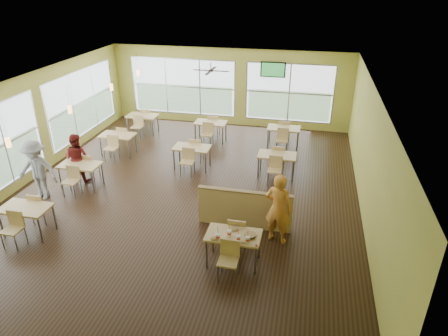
{
  "coord_description": "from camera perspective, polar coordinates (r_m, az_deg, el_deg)",
  "views": [
    {
      "loc": [
        3.36,
        -10.06,
        5.88
      ],
      "look_at": [
        1.3,
        -0.8,
        1.24
      ],
      "focal_mm": 32.0,
      "sensor_mm": 36.0,
      "label": 1
    }
  ],
  "objects": [
    {
      "name": "dining_tables",
      "position": [
        13.63,
        -7.37,
        3.16
      ],
      "size": [
        6.92,
        8.72,
        0.87
      ],
      "color": "tan",
      "rests_on": "floor"
    },
    {
      "name": "food_basket",
      "position": [
        8.77,
        3.79,
        -9.56
      ],
      "size": [
        0.27,
        0.27,
        0.06
      ],
      "color": "black",
      "rests_on": "main_table"
    },
    {
      "name": "main_table",
      "position": [
        8.91,
        1.35,
        -10.09
      ],
      "size": [
        1.22,
        1.52,
        0.87
      ],
      "color": "tan",
      "rests_on": "floor"
    },
    {
      "name": "wrapper_left",
      "position": [
        8.69,
        -1.44,
        -10.0
      ],
      "size": [
        0.19,
        0.18,
        0.04
      ],
      "primitive_type": "ellipsoid",
      "rotation": [
        0.0,
        0.0,
        0.24
      ],
      "color": "tan",
      "rests_on": "main_table"
    },
    {
      "name": "cup_yellow",
      "position": [
        8.75,
        0.75,
        -9.26
      ],
      "size": [
        0.1,
        0.1,
        0.37
      ],
      "color": "white",
      "rests_on": "main_table"
    },
    {
      "name": "patron_maroon",
      "position": [
        13.11,
        -20.3,
        1.41
      ],
      "size": [
        0.76,
        0.6,
        1.55
      ],
      "primitive_type": "imported",
      "rotation": [
        0.0,
        0.0,
        3.16
      ],
      "color": "maroon",
      "rests_on": "floor"
    },
    {
      "name": "pendant_lights",
      "position": [
        13.04,
        -18.44,
        9.49
      ],
      "size": [
        0.11,
        7.31,
        0.86
      ],
      "color": "#2D2119",
      "rests_on": "ceiling"
    },
    {
      "name": "man_plaid",
      "position": [
        9.52,
        7.78,
        -5.77
      ],
      "size": [
        0.75,
        0.59,
        1.8
      ],
      "primitive_type": "imported",
      "rotation": [
        0.0,
        0.0,
        2.87
      ],
      "color": "#CC4316",
      "rests_on": "floor"
    },
    {
      "name": "window_bays",
      "position": [
        15.11,
        -11.62,
        8.55
      ],
      "size": [
        9.24,
        10.24,
        2.38
      ],
      "color": "white",
      "rests_on": "room"
    },
    {
      "name": "room",
      "position": [
        11.44,
        -5.5,
        3.95
      ],
      "size": [
        12.0,
        12.04,
        3.2
      ],
      "color": "black",
      "rests_on": "ground"
    },
    {
      "name": "wrapper_mid",
      "position": [
        8.97,
        1.46,
        -8.65
      ],
      "size": [
        0.24,
        0.23,
        0.05
      ],
      "primitive_type": "ellipsoid",
      "rotation": [
        0.0,
        0.0,
        -0.29
      ],
      "color": "tan",
      "rests_on": "main_table"
    },
    {
      "name": "cup_blue",
      "position": [
        8.65,
        -0.87,
        -9.75
      ],
      "size": [
        0.1,
        0.1,
        0.36
      ],
      "color": "white",
      "rests_on": "main_table"
    },
    {
      "name": "patron_grey",
      "position": [
        12.41,
        -25.17,
        -0.29
      ],
      "size": [
        1.2,
        0.75,
        1.78
      ],
      "primitive_type": "imported",
      "rotation": [
        0.0,
        0.0,
        0.07
      ],
      "color": "slate",
      "rests_on": "floor"
    },
    {
      "name": "tv_backwall",
      "position": [
        16.4,
        7.02,
        13.78
      ],
      "size": [
        1.0,
        0.07,
        0.6
      ],
      "color": "black",
      "rests_on": "wall_back"
    },
    {
      "name": "half_wall_divider",
      "position": [
        10.15,
        2.96,
        -5.85
      ],
      "size": [
        2.4,
        0.14,
        1.04
      ],
      "color": "tan",
      "rests_on": "floor"
    },
    {
      "name": "cup_red_far",
      "position": [
        8.57,
        3.4,
        -10.16
      ],
      "size": [
        0.1,
        0.1,
        0.37
      ],
      "color": "white",
      "rests_on": "main_table"
    },
    {
      "name": "cup_red_near",
      "position": [
        8.61,
        2.06,
        -9.95
      ],
      "size": [
        0.1,
        0.1,
        0.34
      ],
      "color": "white",
      "rests_on": "main_table"
    },
    {
      "name": "ceiling_fan",
      "position": [
        13.8,
        -1.89,
        13.76
      ],
      "size": [
        1.25,
        1.25,
        0.29
      ],
      "color": "#2D2119",
      "rests_on": "ceiling"
    },
    {
      "name": "wrapper_right",
      "position": [
        8.59,
        2.71,
        -10.54
      ],
      "size": [
        0.16,
        0.15,
        0.03
      ],
      "primitive_type": "ellipsoid",
      "rotation": [
        0.0,
        0.0,
        0.3
      ],
      "color": "tan",
      "rests_on": "main_table"
    },
    {
      "name": "ketchup_cup",
      "position": [
        8.52,
        4.65,
        -10.98
      ],
      "size": [
        0.05,
        0.05,
        0.02
      ],
      "primitive_type": "cylinder",
      "color": "#AE1515",
      "rests_on": "main_table"
    }
  ]
}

